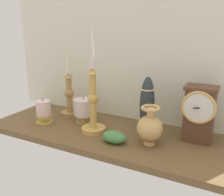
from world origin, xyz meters
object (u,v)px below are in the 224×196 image
(candlestick_tall_center, at_px, (69,93))
(pillar_candle_near_clock, at_px, (44,111))
(candlestick_tall_left, at_px, (93,99))
(brass_vase_bulbous, at_px, (150,127))
(mantel_clock, at_px, (199,113))
(tall_ceramic_vase, at_px, (147,105))
(pillar_candle_front, at_px, (84,109))

(candlestick_tall_center, relative_size, pillar_candle_near_clock, 3.49)
(candlestick_tall_left, height_order, pillar_candle_near_clock, candlestick_tall_left)
(brass_vase_bulbous, xyz_separation_m, pillar_candle_near_clock, (-0.48, -0.01, -0.02))
(mantel_clock, distance_m, tall_ceramic_vase, 0.19)
(pillar_candle_front, relative_size, tall_ceramic_vase, 0.51)
(candlestick_tall_left, bearing_deg, tall_ceramic_vase, 26.35)
(tall_ceramic_vase, bearing_deg, candlestick_tall_left, -153.65)
(candlestick_tall_left, distance_m, pillar_candle_front, 0.14)
(candlestick_tall_left, distance_m, pillar_candle_near_clock, 0.26)
(mantel_clock, height_order, pillar_candle_front, mantel_clock)
(pillar_candle_near_clock, bearing_deg, tall_ceramic_vase, 13.64)
(brass_vase_bulbous, bearing_deg, candlestick_tall_center, 164.94)
(candlestick_tall_center, distance_m, pillar_candle_front, 0.12)
(candlestick_tall_left, distance_m, brass_vase_bulbous, 0.24)
(mantel_clock, xyz_separation_m, candlestick_tall_center, (-0.57, 0.01, 0.00))
(brass_vase_bulbous, distance_m, pillar_candle_front, 0.34)
(brass_vase_bulbous, bearing_deg, tall_ceramic_vase, 115.64)
(candlestick_tall_center, height_order, tall_ceramic_vase, candlestick_tall_center)
(candlestick_tall_left, relative_size, candlestick_tall_center, 1.11)
(candlestick_tall_center, bearing_deg, pillar_candle_near_clock, -111.21)
(candlestick_tall_center, xyz_separation_m, pillar_candle_front, (0.10, -0.04, -0.05))
(candlestick_tall_left, bearing_deg, candlestick_tall_center, 150.63)
(mantel_clock, distance_m, candlestick_tall_center, 0.58)
(candlestick_tall_center, bearing_deg, pillar_candle_front, -20.80)
(pillar_candle_front, bearing_deg, candlestick_tall_left, -37.48)
(candlestick_tall_center, height_order, pillar_candle_near_clock, candlestick_tall_center)
(tall_ceramic_vase, bearing_deg, pillar_candle_front, -175.67)
(mantel_clock, xyz_separation_m, brass_vase_bulbous, (-0.15, -0.11, -0.04))
(candlestick_tall_center, xyz_separation_m, tall_ceramic_vase, (0.38, -0.02, 0.00))
(pillar_candle_near_clock, bearing_deg, pillar_candle_front, 28.85)
(tall_ceramic_vase, bearing_deg, candlestick_tall_center, 177.28)
(pillar_candle_front, distance_m, pillar_candle_near_clock, 0.17)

